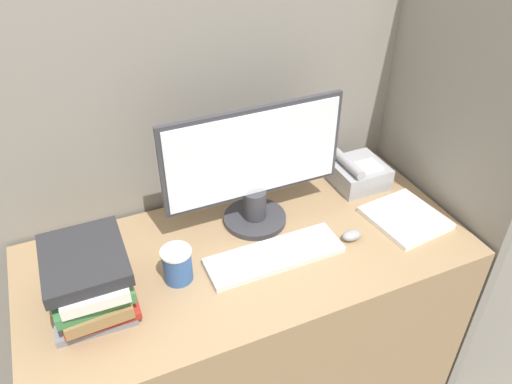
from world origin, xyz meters
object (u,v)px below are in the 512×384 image
object	(u,v)px
mouse	(352,235)
desk_telephone	(357,173)
coffee_cup	(177,265)
monitor	(254,170)
book_stack	(89,280)
keyboard	(275,255)

from	to	relation	value
mouse	desk_telephone	world-z (taller)	desk_telephone
mouse	coffee_cup	bearing A→B (deg)	174.20
monitor	book_stack	bearing A→B (deg)	-163.99
keyboard	coffee_cup	world-z (taller)	coffee_cup
monitor	mouse	xyz separation A→B (m)	(0.25, -0.22, -0.19)
monitor	keyboard	distance (m)	0.28
monitor	desk_telephone	distance (m)	0.48
desk_telephone	book_stack	bearing A→B (deg)	-168.15
keyboard	book_stack	bearing A→B (deg)	176.38
book_stack	mouse	bearing A→B (deg)	-3.95
keyboard	coffee_cup	distance (m)	0.31
keyboard	coffee_cup	bearing A→B (deg)	173.15
coffee_cup	book_stack	size ratio (longest dim) A/B	0.37
mouse	desk_telephone	bearing A→B (deg)	54.43
monitor	book_stack	distance (m)	0.60
keyboard	desk_telephone	bearing A→B (deg)	28.07
monitor	desk_telephone	xyz separation A→B (m)	(0.45, 0.05, -0.16)
monitor	desk_telephone	bearing A→B (deg)	6.38
coffee_cup	desk_telephone	bearing A→B (deg)	15.39
monitor	coffee_cup	bearing A→B (deg)	-153.26
monitor	book_stack	xyz separation A→B (m)	(-0.56, -0.16, -0.11)
mouse	coffee_cup	world-z (taller)	coffee_cup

